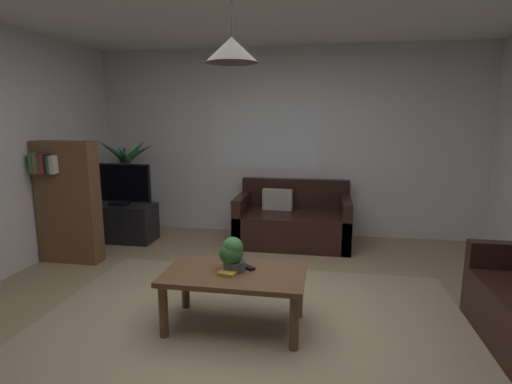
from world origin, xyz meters
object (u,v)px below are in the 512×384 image
at_px(tv_stand, 122,223).
at_px(remote_on_table_0, 246,267).
at_px(tv, 118,184).
at_px(book_on_table_0, 227,274).
at_px(pendant_lamp, 232,50).
at_px(potted_palm_corner, 127,189).
at_px(couch_under_window, 293,223).
at_px(bookshelf_corner, 68,201).
at_px(coffee_table, 234,281).
at_px(potted_plant_on_table, 232,253).

bearing_deg(tv_stand, remote_on_table_0, -41.64).
bearing_deg(tv, tv_stand, 90.00).
xyz_separation_m(book_on_table_0, tv_stand, (-1.98, 2.04, -0.22)).
bearing_deg(pendant_lamp, tv_stand, 135.72).
bearing_deg(tv, potted_palm_corner, 104.94).
distance_m(remote_on_table_0, tv, 2.81).
bearing_deg(remote_on_table_0, couch_under_window, 30.57).
bearing_deg(potted_palm_corner, bookshelf_corner, -92.59).
xyz_separation_m(tv_stand, tv, (0.00, -0.02, 0.54)).
bearing_deg(tv, coffee_table, -43.96).
bearing_deg(bookshelf_corner, remote_on_table_0, -24.28).
distance_m(remote_on_table_0, bookshelf_corner, 2.52).
xyz_separation_m(remote_on_table_0, pendant_lamp, (-0.08, -0.10, 1.65)).
relative_size(potted_palm_corner, pendant_lamp, 2.41).
xyz_separation_m(coffee_table, book_on_table_0, (-0.04, -0.07, 0.09)).
bearing_deg(tv, remote_on_table_0, -41.31).
distance_m(book_on_table_0, remote_on_table_0, 0.21).
bearing_deg(remote_on_table_0, tv, 84.74).
relative_size(tv, potted_palm_corner, 0.65).
height_order(remote_on_table_0, tv, tv).
relative_size(tv, pendant_lamp, 1.58).
height_order(remote_on_table_0, pendant_lamp, pendant_lamp).
xyz_separation_m(book_on_table_0, potted_plant_on_table, (0.02, 0.10, 0.13)).
relative_size(book_on_table_0, tv_stand, 0.14).
bearing_deg(tv, couch_under_window, 7.26).
bearing_deg(couch_under_window, remote_on_table_0, -95.49).
distance_m(tv_stand, tv, 0.54).
distance_m(book_on_table_0, potted_plant_on_table, 0.17).
xyz_separation_m(coffee_table, pendant_lamp, (0.00, -0.00, 1.74)).
relative_size(tv_stand, pendant_lamp, 1.58).
bearing_deg(potted_plant_on_table, remote_on_table_0, 34.70).
bearing_deg(potted_plant_on_table, potted_palm_corner, 131.63).
height_order(tv_stand, pendant_lamp, pendant_lamp).
bearing_deg(tv_stand, couch_under_window, 6.73).
xyz_separation_m(bookshelf_corner, pendant_lamp, (2.20, -1.13, 1.41)).
xyz_separation_m(tv_stand, pendant_lamp, (2.02, -1.97, 1.87)).
distance_m(tv_stand, potted_palm_corner, 0.61).
height_order(tv, pendant_lamp, pendant_lamp).
height_order(tv, potted_palm_corner, potted_palm_corner).
height_order(coffee_table, potted_palm_corner, potted_palm_corner).
distance_m(couch_under_window, potted_palm_corner, 2.46).
height_order(potted_plant_on_table, tv_stand, potted_plant_on_table).
height_order(coffee_table, remote_on_table_0, remote_on_table_0).
distance_m(couch_under_window, tv_stand, 2.32).
xyz_separation_m(couch_under_window, tv, (-2.30, -0.29, 0.51)).
xyz_separation_m(remote_on_table_0, tv, (-2.10, 1.84, 0.32)).
bearing_deg(coffee_table, pendant_lamp, -20.56).
height_order(couch_under_window, bookshelf_corner, bookshelf_corner).
bearing_deg(pendant_lamp, couch_under_window, 82.80).
xyz_separation_m(potted_palm_corner, bookshelf_corner, (-0.06, -1.29, 0.09)).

